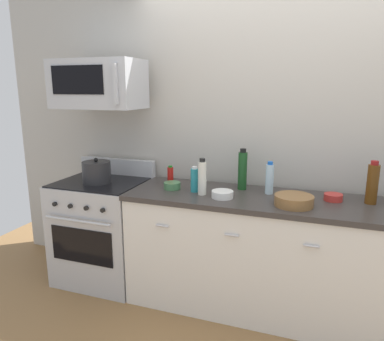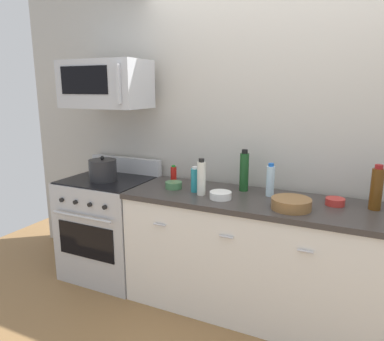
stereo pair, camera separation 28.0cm
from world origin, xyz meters
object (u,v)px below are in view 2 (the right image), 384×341
object	(u,v)px
bottle_wine_green	(244,171)
bowl_red_small	(335,201)
bowl_white_ceramic	(221,195)
bottle_dish_soap	(195,180)
bowl_green_glaze	(174,185)
bottle_vinegar_white	(201,178)
stockpot	(103,170)
range_oven	(110,226)
bottle_water_clear	(270,181)
bowl_wooden_salad	(291,203)
bottle_hot_sauce_red	(174,175)
microwave	(106,84)
bottle_wine_amber	(376,188)

from	to	relation	value
bottle_wine_green	bowl_red_small	world-z (taller)	bottle_wine_green
bowl_white_ceramic	bottle_dish_soap	bearing A→B (deg)	161.62
bowl_white_ceramic	bowl_green_glaze	distance (m)	0.46
bottle_vinegar_white	stockpot	world-z (taller)	bottle_vinegar_white
bowl_white_ceramic	bowl_red_small	bearing A→B (deg)	14.57
range_oven	bottle_water_clear	world-z (taller)	bottle_water_clear
bowl_wooden_salad	bowl_green_glaze	world-z (taller)	bowl_wooden_salad
bottle_hot_sauce_red	bottle_water_clear	xyz separation A→B (m)	(0.83, -0.01, 0.04)
range_oven	bowl_red_small	world-z (taller)	range_oven
range_oven	bowl_green_glaze	xyz separation A→B (m)	(0.68, -0.01, 0.48)
bowl_white_ceramic	bottle_wine_green	bearing A→B (deg)	72.23
bowl_wooden_salad	stockpot	size ratio (longest dim) A/B	1.11
bottle_hot_sauce_red	stockpot	size ratio (longest dim) A/B	0.66
microwave	stockpot	size ratio (longest dim) A/B	3.09
range_oven	bowl_wooden_salad	distance (m)	1.72
stockpot	bottle_water_clear	bearing A→B (deg)	6.55
range_oven	bottle_dish_soap	world-z (taller)	bottle_dish_soap
bottle_vinegar_white	bowl_white_ceramic	size ratio (longest dim) A/B	1.74
bottle_wine_green	stockpot	bearing A→B (deg)	-169.68
bottle_vinegar_white	bowl_wooden_salad	bearing A→B (deg)	-3.59
bottle_vinegar_white	bottle_wine_amber	world-z (taller)	bottle_wine_amber
bowl_green_glaze	bottle_dish_soap	bearing A→B (deg)	-5.06
bowl_green_glaze	stockpot	distance (m)	0.69
bowl_wooden_salad	bowl_green_glaze	size ratio (longest dim) A/B	1.96
bottle_wine_green	bowl_wooden_salad	xyz separation A→B (m)	(0.43, -0.30, -0.12)
bottle_vinegar_white	bottle_hot_sauce_red	world-z (taller)	bottle_vinegar_white
bottle_vinegar_white	bowl_white_ceramic	bearing A→B (deg)	-9.37
bowl_wooden_salad	bottle_vinegar_white	bearing A→B (deg)	176.41
bottle_hot_sauce_red	bottle_dish_soap	world-z (taller)	bottle_dish_soap
bottle_dish_soap	range_oven	bearing A→B (deg)	178.11
range_oven	bottle_wine_green	size ratio (longest dim) A/B	3.22
bottle_wine_amber	bottle_water_clear	world-z (taller)	bottle_wine_amber
microwave	bowl_wooden_salad	size ratio (longest dim) A/B	2.77
bowl_red_small	range_oven	bearing A→B (deg)	-177.28
bottle_wine_green	bowl_white_ceramic	bearing A→B (deg)	-107.77
bowl_wooden_salad	bowl_green_glaze	bearing A→B (deg)	173.18
bowl_green_glaze	bottle_vinegar_white	bearing A→B (deg)	-14.55
bottle_wine_amber	range_oven	bearing A→B (deg)	-177.21
microwave	bottle_wine_amber	world-z (taller)	microwave
bowl_wooden_salad	microwave	bearing A→B (deg)	174.05
bowl_white_ceramic	bowl_wooden_salad	bearing A→B (deg)	-1.68
microwave	bottle_hot_sauce_red	size ratio (longest dim) A/B	4.65
bottle_vinegar_white	bottle_dish_soap	size ratio (longest dim) A/B	1.39
bottle_dish_soap	bowl_wooden_salad	size ratio (longest dim) A/B	0.76
bottle_vinegar_white	stockpot	distance (m)	0.96
bottle_dish_soap	bowl_red_small	bearing A→B (deg)	6.66
bottle_wine_amber	bowl_green_glaze	world-z (taller)	bottle_wine_amber
bowl_white_ceramic	bowl_green_glaze	bearing A→B (deg)	167.38
range_oven	bowl_green_glaze	size ratio (longest dim) A/B	7.83
bottle_water_clear	bowl_red_small	bearing A→B (deg)	-2.64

